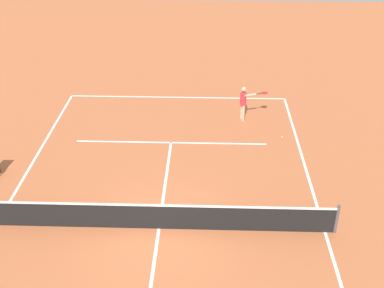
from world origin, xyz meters
The scene contains 5 objects.
ground_plane centered at (0.00, 0.00, 0.00)m, with size 60.00×60.00×0.00m, color #B76038.
court_lines centered at (0.00, 0.00, 0.00)m, with size 10.84×20.60×0.01m.
tennis_net centered at (0.00, 0.00, 0.50)m, with size 11.44×0.10×1.07m.
player_serving centered at (-3.18, -7.91, 0.96)m, with size 1.29×0.56×1.62m.
tennis_ball centered at (-4.75, -6.23, 0.03)m, with size 0.07×0.07×0.07m, color #CCE033.
Camera 1 is at (-1.50, 12.62, 10.45)m, focal length 46.60 mm.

